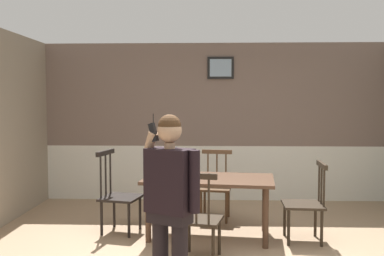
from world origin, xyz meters
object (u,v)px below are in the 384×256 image
at_px(person_figure, 170,196).
at_px(chair_near_window, 118,194).
at_px(chair_opposite_corner, 306,203).
at_px(dining_table, 209,185).
at_px(chair_at_table_head, 215,186).
at_px(chair_by_doorway, 200,218).

bearing_deg(person_figure, chair_near_window, -38.29).
xyz_separation_m(chair_opposite_corner, person_figure, (-1.52, -1.61, 0.43)).
bearing_deg(dining_table, chair_opposite_corner, -6.70).
relative_size(chair_opposite_corner, person_figure, 0.61).
height_order(dining_table, chair_opposite_corner, chair_opposite_corner).
height_order(dining_table, chair_at_table_head, chair_at_table_head).
height_order(chair_near_window, person_figure, person_figure).
bearing_deg(dining_table, chair_at_table_head, 83.12).
distance_m(chair_near_window, chair_by_doorway, 1.45).
bearing_deg(chair_near_window, person_figure, 36.72).
relative_size(chair_by_doorway, person_figure, 0.61).
height_order(chair_near_window, chair_at_table_head, chair_near_window).
bearing_deg(chair_by_doorway, chair_at_table_head, 95.17).
height_order(dining_table, person_figure, person_figure).
relative_size(chair_near_window, chair_by_doorway, 1.10).
xyz_separation_m(chair_by_doorway, chair_opposite_corner, (1.28, 0.68, 0.01)).
xyz_separation_m(chair_near_window, chair_opposite_corner, (2.36, -0.28, -0.02)).
bearing_deg(chair_at_table_head, dining_table, 91.16).
bearing_deg(chair_opposite_corner, chair_near_window, 86.42).
xyz_separation_m(chair_near_window, chair_at_table_head, (1.28, 0.67, -0.01)).
xyz_separation_m(chair_by_doorway, chair_at_table_head, (0.20, 1.63, 0.02)).
bearing_deg(dining_table, person_figure, -100.80).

